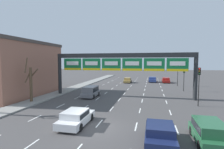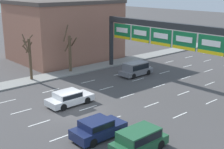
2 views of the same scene
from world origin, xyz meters
name	(u,v)px [view 1 (image 1 of 2)]	position (x,y,z in m)	size (l,w,h in m)	color
ground_plane	(96,128)	(0.00, 0.00, 0.00)	(220.00, 220.00, 0.00)	#474444
lane_dashes	(122,96)	(0.00, 13.50, 0.00)	(13.32, 67.00, 0.01)	white
sign_gantry	(122,63)	(0.00, 13.15, 5.42)	(21.97, 0.70, 6.87)	#232628
building_near	(8,68)	(-18.93, 10.97, 4.44)	(11.90, 14.73, 8.86)	#9E6651
suv_grey	(91,91)	(-4.79, 12.12, 0.93)	(1.93, 4.34, 1.67)	slate
car_red	(166,80)	(8.28, 34.01, 0.72)	(1.93, 4.07, 1.35)	maroon
car_white	(76,117)	(-1.87, 0.17, 0.72)	(1.99, 4.44, 1.34)	silver
car_navy	(160,134)	(5.12, -1.98, 0.78)	(1.96, 4.10, 1.46)	#19234C
car_blue	(152,79)	(4.82, 34.61, 0.76)	(1.98, 4.18, 1.42)	navy
car_gold	(128,80)	(-1.55, 31.83, 0.72)	(1.80, 3.93, 1.34)	#A88947
suv_green	(209,131)	(8.40, -1.04, 0.86)	(1.93, 4.03, 1.53)	#235B38
traffic_light_near_gantry	(178,71)	(10.37, 28.13, 3.36)	(0.30, 0.35, 4.71)	black
traffic_light_mid_block	(184,75)	(10.47, 20.89, 3.12)	(0.30, 0.35, 4.35)	black
traffic_light_far_end	(199,79)	(10.26, 9.54, 3.44)	(0.30, 0.35, 4.83)	black
tree_bare_second	(31,82)	(-11.50, 6.83, 2.83)	(1.54, 1.56, 5.94)	brown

